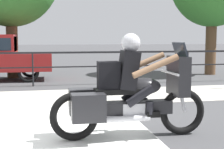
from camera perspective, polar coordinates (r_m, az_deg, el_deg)
name	(u,v)px	position (r m, az deg, el deg)	size (l,w,h in m)	color
ground_plane	(22,138)	(5.52, -14.74, -10.11)	(120.00, 120.00, 0.00)	#424244
sidewalk_band	(31,98)	(8.83, -13.38, -3.86)	(44.00, 2.40, 0.01)	#B7B2A8
crosswalk_band	(39,140)	(5.32, -11.98, -10.63)	(3.54, 6.00, 0.01)	silver
fence_railing	(33,59)	(10.84, -13.07, 2.49)	(36.00, 0.05, 1.07)	black
motorcycle	(128,93)	(5.20, 2.73, -3.05)	(2.43, 0.76, 1.59)	black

